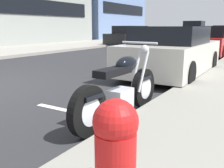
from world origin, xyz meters
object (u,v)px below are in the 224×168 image
at_px(parked_car_far_down_curb, 209,42).
at_px(car_opposite_curb, 130,36).
at_px(parked_car_behind_motorcycle, 172,52).
at_px(crossing_truck, 200,31).
at_px(parked_motorcycle, 121,91).

height_order(parked_car_far_down_curb, car_opposite_curb, car_opposite_curb).
bearing_deg(car_opposite_curb, parked_car_far_down_curb, 60.10).
relative_size(parked_car_behind_motorcycle, crossing_truck, 0.82).
xyz_separation_m(parked_car_behind_motorcycle, car_opposite_curb, (10.36, 6.75, 0.03)).
bearing_deg(crossing_truck, parked_car_behind_motorcycle, 101.60).
relative_size(crossing_truck, car_opposite_curb, 1.13).
bearing_deg(parked_car_behind_motorcycle, parked_car_far_down_curb, 1.31).
relative_size(parked_motorcycle, parked_car_behind_motorcycle, 0.52).
bearing_deg(parked_car_far_down_curb, car_opposite_curb, 56.22).
distance_m(parked_car_far_down_curb, crossing_truck, 17.05).
bearing_deg(crossing_truck, parked_car_far_down_curb, 104.89).
bearing_deg(parked_car_far_down_curb, crossing_truck, 15.01).
relative_size(parked_car_far_down_curb, crossing_truck, 0.82).
bearing_deg(crossing_truck, car_opposite_curb, 79.58).
bearing_deg(car_opposite_curb, parked_car_behind_motorcycle, 37.41).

